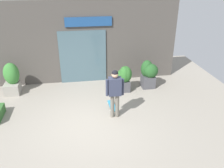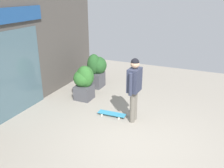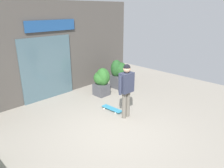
{
  "view_description": "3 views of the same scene",
  "coord_description": "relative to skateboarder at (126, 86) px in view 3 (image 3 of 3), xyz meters",
  "views": [
    {
      "loc": [
        -0.32,
        -6.18,
        4.35
      ],
      "look_at": [
        0.84,
        0.89,
        0.93
      ],
      "focal_mm": 36.99,
      "sensor_mm": 36.0,
      "label": 1
    },
    {
      "loc": [
        -4.53,
        -1.48,
        3.18
      ],
      "look_at": [
        0.84,
        0.89,
        0.93
      ],
      "focal_mm": 38.95,
      "sensor_mm": 36.0,
      "label": 2
    },
    {
      "loc": [
        -3.67,
        -3.6,
        3.19
      ],
      "look_at": [
        0.84,
        0.89,
        0.93
      ],
      "focal_mm": 34.32,
      "sensor_mm": 36.0,
      "label": 3
    }
  ],
  "objects": [
    {
      "name": "planter_box_mid",
      "position": [
        1.78,
        1.96,
        -0.35
      ],
      "size": [
        0.68,
        0.61,
        1.19
      ],
      "color": "#47474C",
      "rests_on": "ground_plane"
    },
    {
      "name": "skateboarder",
      "position": [
        0.0,
        0.0,
        0.0
      ],
      "size": [
        0.59,
        0.28,
        1.68
      ],
      "rotation": [
        0.0,
        0.0,
        1.52
      ],
      "color": "#666056",
      "rests_on": "ground_plane"
    },
    {
      "name": "ground_plane",
      "position": [
        -0.83,
        -0.28,
        -1.03
      ],
      "size": [
        12.0,
        12.0,
        0.0
      ],
      "primitive_type": "plane",
      "color": "gray"
    },
    {
      "name": "skateboard",
      "position": [
        0.01,
        0.61,
        -0.97
      ],
      "size": [
        0.29,
        0.78,
        0.08
      ],
      "rotation": [
        0.0,
        0.0,
        1.61
      ],
      "color": "teal",
      "rests_on": "ground_plane"
    },
    {
      "name": "building_facade",
      "position": [
        -0.83,
        3.18,
        0.68
      ],
      "size": [
        8.16,
        0.31,
        3.46
      ],
      "color": "#4C4742",
      "rests_on": "ground_plane"
    },
    {
      "name": "planter_box_right",
      "position": [
        0.72,
        1.86,
        -0.41
      ],
      "size": [
        0.58,
        0.63,
        1.07
      ],
      "color": "#47474C",
      "rests_on": "ground_plane"
    }
  ]
}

